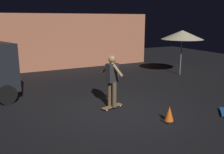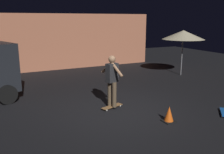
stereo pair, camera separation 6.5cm
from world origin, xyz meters
name	(u,v)px [view 1 (the left image)]	position (x,y,z in m)	size (l,w,h in m)	color
ground_plane	(118,111)	(0.00, 0.00, 0.00)	(28.00, 28.00, 0.00)	black
low_building	(55,39)	(0.31, 9.33, 1.57)	(10.96, 4.16, 3.15)	#B76B4C
patio_umbrella	(182,35)	(5.29, 3.12, 2.07)	(2.10, 2.10, 2.30)	slate
skateboard_ridden	(112,106)	(-0.06, 0.30, 0.06)	(0.80, 0.41, 0.07)	olive
skateboard_spare	(224,112)	(2.83, -1.68, 0.06)	(0.69, 0.70, 0.07)	#1959B2
skater	(112,77)	(-0.06, 0.30, 1.04)	(0.43, 0.97, 1.67)	brown
traffic_cone	(169,115)	(0.92, -1.39, 0.21)	(0.34, 0.34, 0.46)	black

